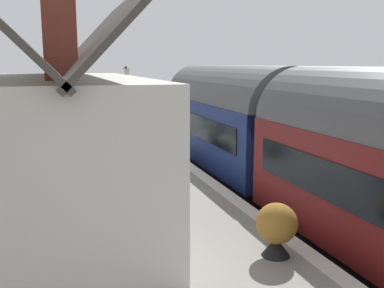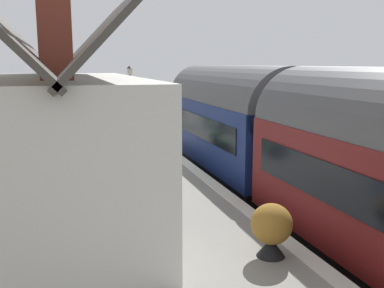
% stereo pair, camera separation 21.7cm
% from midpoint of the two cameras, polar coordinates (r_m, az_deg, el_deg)
% --- Properties ---
extents(ground_plane, '(160.00, 160.00, 0.00)m').
position_cam_midpoint_polar(ground_plane, '(17.27, 2.16, -4.40)').
color(ground_plane, '#4C473F').
extents(platform, '(32.00, 6.52, 0.97)m').
position_cam_midpoint_polar(platform, '(16.32, -12.17, -3.74)').
color(platform, gray).
rests_on(platform, ground).
extents(platform_edge_coping, '(32.00, 0.36, 0.02)m').
position_cam_midpoint_polar(platform_edge_coping, '(16.71, -1.65, -1.44)').
color(platform_edge_coping, beige).
rests_on(platform_edge_coping, platform).
extents(rail_near, '(52.00, 0.08, 0.14)m').
position_cam_midpoint_polar(rail_near, '(17.82, 7.11, -3.78)').
color(rail_near, gray).
rests_on(rail_near, ground).
extents(rail_far, '(52.00, 0.08, 0.14)m').
position_cam_midpoint_polar(rail_far, '(17.31, 2.73, -4.13)').
color(rail_far, gray).
rests_on(rail_far, ground).
extents(station_building, '(8.38, 3.61, 6.03)m').
position_cam_midpoint_polar(station_building, '(10.09, -15.88, 0.27)').
color(station_building, white).
rests_on(station_building, platform).
extents(bench_platform_end, '(1.41, 0.47, 0.88)m').
position_cam_midpoint_polar(bench_platform_end, '(21.25, -11.37, 2.17)').
color(bench_platform_end, '#26727F').
rests_on(bench_platform_end, platform).
extents(bench_near_building, '(1.40, 0.44, 0.88)m').
position_cam_midpoint_polar(bench_near_building, '(17.95, -10.28, 0.73)').
color(bench_near_building, '#26727F').
rests_on(bench_near_building, platform).
extents(bench_by_lamp, '(1.41, 0.45, 0.88)m').
position_cam_midpoint_polar(bench_by_lamp, '(16.05, -10.61, -0.41)').
color(bench_by_lamp, '#26727F').
rests_on(bench_by_lamp, platform).
extents(planter_under_sign, '(0.49, 0.49, 0.83)m').
position_cam_midpoint_polar(planter_under_sign, '(17.35, -3.99, 0.39)').
color(planter_under_sign, black).
rests_on(planter_under_sign, platform).
extents(planter_bench_right, '(0.78, 0.32, 0.59)m').
position_cam_midpoint_polar(planter_bench_right, '(15.02, -7.52, -1.81)').
color(planter_bench_right, black).
rests_on(planter_bench_right, platform).
extents(planter_edge_near, '(1.01, 0.32, 0.59)m').
position_cam_midpoint_polar(planter_edge_near, '(21.07, -17.71, 1.28)').
color(planter_edge_near, teal).
rests_on(planter_edge_near, platform).
extents(planter_edge_far, '(0.63, 0.63, 0.96)m').
position_cam_midpoint_polar(planter_edge_far, '(22.82, -11.02, 2.77)').
color(planter_edge_far, teal).
rests_on(planter_edge_far, platform).
extents(planter_bench_left, '(0.65, 0.65, 0.89)m').
position_cam_midpoint_polar(planter_bench_left, '(18.84, -20.05, 0.60)').
color(planter_bench_left, gray).
rests_on(planter_bench_left, platform).
extents(planter_corner_building, '(1.02, 0.32, 0.61)m').
position_cam_midpoint_polar(planter_corner_building, '(16.15, -2.68, -0.84)').
color(planter_corner_building, black).
rests_on(planter_corner_building, platform).
extents(planter_by_door, '(0.74, 0.74, 0.98)m').
position_cam_midpoint_polar(planter_by_door, '(8.15, 10.95, -10.62)').
color(planter_by_door, black).
rests_on(planter_by_door, platform).
extents(lamp_post_platform, '(0.32, 0.50, 3.31)m').
position_cam_midpoint_polar(lamp_post_platform, '(22.86, -7.71, 7.53)').
color(lamp_post_platform, black).
rests_on(lamp_post_platform, platform).
extents(station_sign_board, '(0.96, 0.06, 1.57)m').
position_cam_midpoint_polar(station_sign_board, '(24.40, -7.78, 4.99)').
color(station_sign_board, black).
rests_on(station_sign_board, platform).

